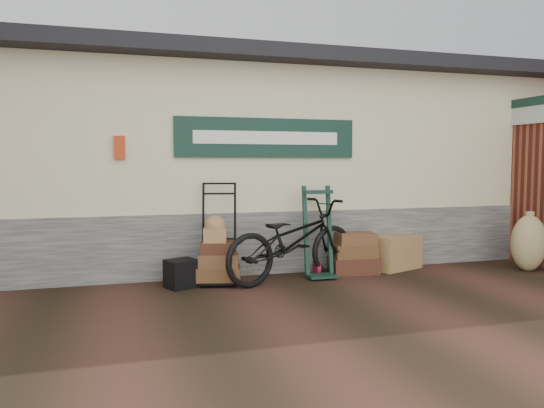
# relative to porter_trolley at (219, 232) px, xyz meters

# --- Properties ---
(ground) EXTENTS (80.00, 80.00, 0.00)m
(ground) POSITION_rel_porter_trolley_xyz_m (1.06, -0.67, -0.68)
(ground) COLOR black
(ground) RESTS_ON ground
(station_building) EXTENTS (14.40, 4.10, 3.20)m
(station_building) POSITION_rel_porter_trolley_xyz_m (1.05, 2.07, 0.93)
(station_building) COLOR #4C4C47
(station_building) RESTS_ON ground
(brick_outbuilding) EXTENTS (1.71, 4.51, 2.62)m
(brick_outbuilding) POSITION_rel_porter_trolley_xyz_m (5.75, 0.53, 0.62)
(brick_outbuilding) COLOR maroon
(brick_outbuilding) RESTS_ON ground
(porter_trolley) EXTENTS (0.78, 0.66, 1.36)m
(porter_trolley) POSITION_rel_porter_trolley_xyz_m (0.00, 0.00, 0.00)
(porter_trolley) COLOR black
(porter_trolley) RESTS_ON ground
(green_barrow) EXTENTS (0.47, 0.40, 1.28)m
(green_barrow) POSITION_rel_porter_trolley_xyz_m (1.40, -0.06, -0.04)
(green_barrow) COLOR black
(green_barrow) RESTS_ON ground
(suitcase_stack) EXTENTS (0.72, 0.49, 0.60)m
(suitcase_stack) POSITION_rel_porter_trolley_xyz_m (1.99, 0.04, -0.38)
(suitcase_stack) COLOR #3C1B13
(suitcase_stack) RESTS_ON ground
(wicker_hamper) EXTENTS (0.90, 0.75, 0.50)m
(wicker_hamper) POSITION_rel_porter_trolley_xyz_m (2.71, 0.18, -0.43)
(wicker_hamper) COLOR brown
(wicker_hamper) RESTS_ON ground
(black_trunk) EXTENTS (0.46, 0.43, 0.36)m
(black_trunk) POSITION_rel_porter_trolley_xyz_m (-0.52, -0.15, -0.50)
(black_trunk) COLOR black
(black_trunk) RESTS_ON ground
(bicycle) EXTENTS (1.37, 2.23, 1.23)m
(bicycle) POSITION_rel_porter_trolley_xyz_m (0.97, -0.19, -0.07)
(bicycle) COLOR black
(bicycle) RESTS_ON ground
(burlap_sack_left) EXTENTS (0.57, 0.50, 0.83)m
(burlap_sack_left) POSITION_rel_porter_trolley_xyz_m (4.53, -0.56, -0.26)
(burlap_sack_left) COLOR olive
(burlap_sack_left) RESTS_ON ground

